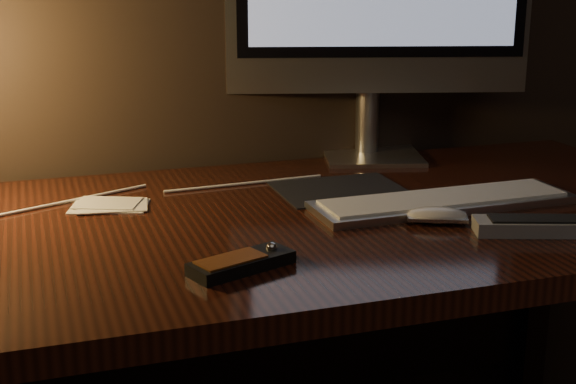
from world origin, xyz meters
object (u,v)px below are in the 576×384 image
object	(u,v)px
tv_remote	(547,226)
keyboard	(444,201)
media_remote	(242,262)
mouse	(437,217)
desk	(270,273)

from	to	relation	value
tv_remote	keyboard	bearing A→B (deg)	132.72
tv_remote	media_remote	bearing A→B (deg)	-160.73
keyboard	mouse	distance (m)	0.10
keyboard	tv_remote	bearing A→B (deg)	-67.45
keyboard	mouse	size ratio (longest dim) A/B	4.85
desk	tv_remote	xyz separation A→B (m)	(0.36, -0.29, 0.14)
keyboard	mouse	bearing A→B (deg)	-126.01
desk	tv_remote	size ratio (longest dim) A/B	6.94
mouse	keyboard	bearing A→B (deg)	78.15
desk	tv_remote	distance (m)	0.49
mouse	media_remote	world-z (taller)	media_remote
desk	mouse	bearing A→B (deg)	-39.28
tv_remote	desk	bearing A→B (deg)	160.90
keyboard	tv_remote	size ratio (longest dim) A/B	2.03
desk	keyboard	bearing A→B (deg)	-20.08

